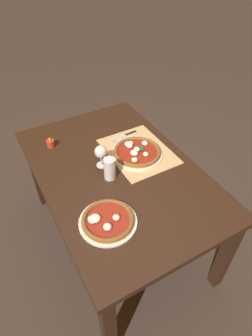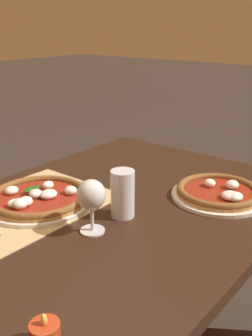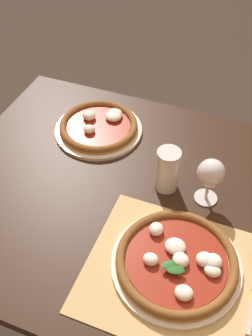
{
  "view_description": "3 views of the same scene",
  "coord_description": "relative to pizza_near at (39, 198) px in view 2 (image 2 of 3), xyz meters",
  "views": [
    {
      "loc": [
        -1.18,
        0.6,
        1.95
      ],
      "look_at": [
        -0.07,
        -0.02,
        0.8
      ],
      "focal_mm": 30.0,
      "sensor_mm": 36.0,
      "label": 1
    },
    {
      "loc": [
        0.78,
        0.75,
        1.29
      ],
      "look_at": [
        -0.19,
        -0.03,
        0.83
      ],
      "focal_mm": 42.0,
      "sensor_mm": 36.0,
      "label": 2
    },
    {
      "loc": [
        0.13,
        -0.73,
        1.66
      ],
      "look_at": [
        -0.16,
        0.04,
        0.81
      ],
      "focal_mm": 42.0,
      "sensor_mm": 36.0,
      "label": 3
    }
  ],
  "objects": [
    {
      "name": "pizza_near",
      "position": [
        0.0,
        0.0,
        0.0
      ],
      "size": [
        0.34,
        0.34,
        0.05
      ],
      "color": "silver",
      "rests_on": "paper_placemat"
    },
    {
      "name": "wine_glass",
      "position": [
        0.02,
        0.25,
        0.08
      ],
      "size": [
        0.08,
        0.08,
        0.16
      ],
      "color": "silver",
      "rests_on": "dining_table"
    },
    {
      "name": "pizza_far",
      "position": [
        -0.41,
        0.43,
        -0.0
      ],
      "size": [
        0.31,
        0.31,
        0.05
      ],
      "color": "silver",
      "rests_on": "dining_table"
    },
    {
      "name": "dining_table",
      "position": [
        -0.06,
        0.19,
        -0.12
      ],
      "size": [
        1.45,
        0.95,
        0.74
      ],
      "color": "black",
      "rests_on": "ground"
    },
    {
      "name": "paper_placemat",
      "position": [
        0.03,
        -0.03,
        -0.02
      ],
      "size": [
        0.51,
        0.4,
        0.0
      ],
      "primitive_type": "cube",
      "color": "tan",
      "rests_on": "dining_table"
    },
    {
      "name": "votive_candle",
      "position": [
        0.37,
        0.48,
        0.0
      ],
      "size": [
        0.06,
        0.06,
        0.07
      ],
      "color": "#B23819",
      "rests_on": "dining_table"
    },
    {
      "name": "pint_glass",
      "position": [
        -0.11,
        0.26,
        0.05
      ],
      "size": [
        0.07,
        0.07,
        0.15
      ],
      "color": "silver",
      "rests_on": "dining_table"
    }
  ]
}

